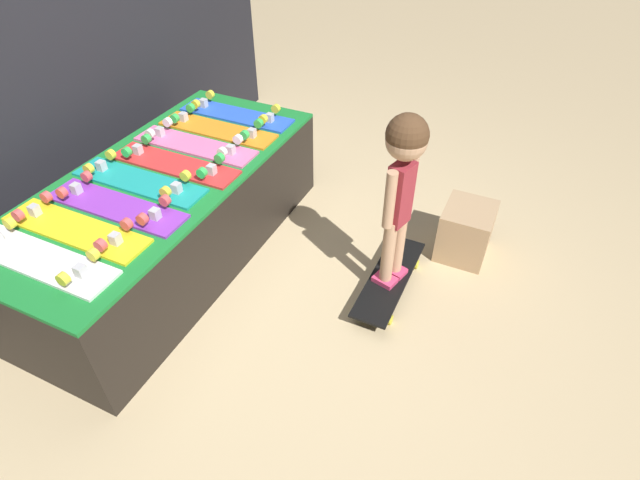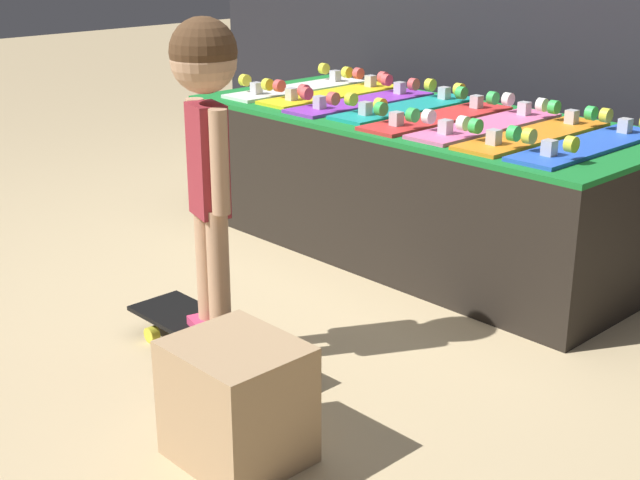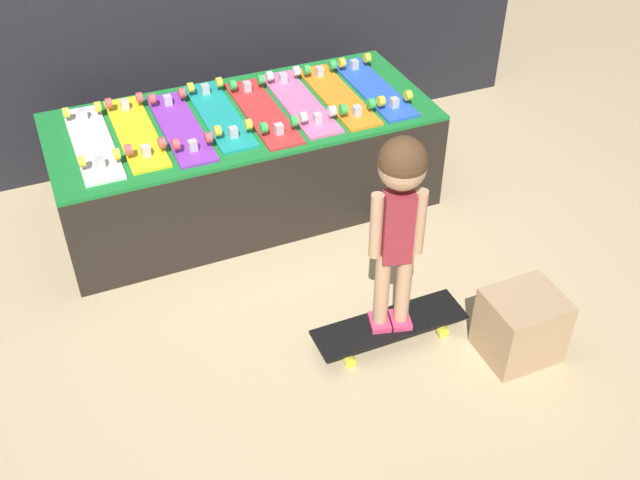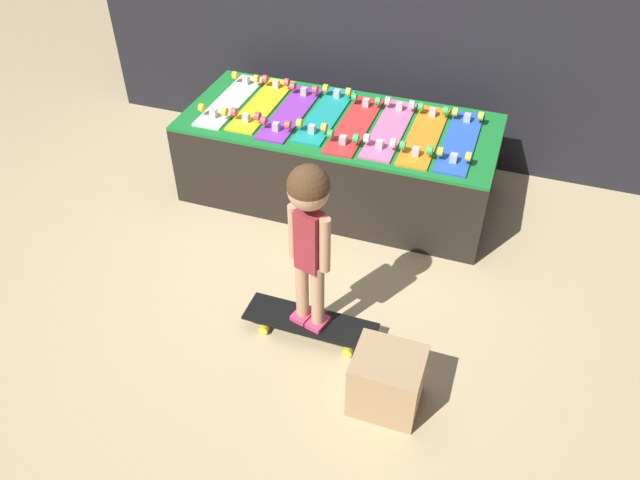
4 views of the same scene
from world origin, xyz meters
The scene contains 14 objects.
ground_plane centered at (0.00, 0.00, 0.00)m, with size 16.00×16.00×0.00m, color tan.
back_wall centered at (0.00, 1.33, 1.20)m, with size 4.12×0.10×2.40m.
display_rack centered at (0.00, 0.63, 0.28)m, with size 1.97×0.87×0.55m.
skateboard_white_on_rack centered at (-0.75, 0.64, 0.57)m, with size 0.19×0.74×0.09m.
skateboard_yellow_on_rack centered at (-0.54, 0.66, 0.57)m, with size 0.19×0.74×0.09m.
skateboard_purple_on_rack centered at (-0.32, 0.62, 0.57)m, with size 0.19×0.74×0.09m.
skateboard_teal_on_rack centered at (-0.11, 0.66, 0.57)m, with size 0.19×0.74×0.09m.
skateboard_red_on_rack centered at (0.11, 0.60, 0.57)m, with size 0.19×0.74×0.09m.
skateboard_pink_on_rack centered at (0.32, 0.62, 0.57)m, with size 0.19×0.74×0.09m.
skateboard_orange_on_rack centered at (0.54, 0.62, 0.57)m, with size 0.19×0.74×0.09m.
skateboard_blue_on_rack centered at (0.75, 0.62, 0.57)m, with size 0.19×0.74×0.09m.
skateboard_on_floor centered at (0.25, -0.61, 0.07)m, with size 0.70×0.20×0.09m.
child centered at (0.25, -0.61, 0.75)m, with size 0.22×0.19×0.95m.
storage_box centered at (0.73, -0.91, 0.16)m, with size 0.32×0.28×0.31m.
Camera 1 is at (-1.66, -1.09, 1.97)m, focal length 28.00 mm.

